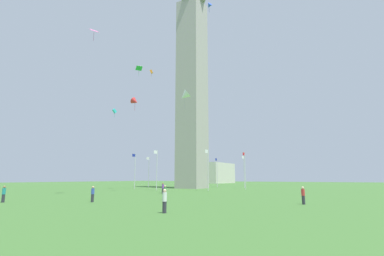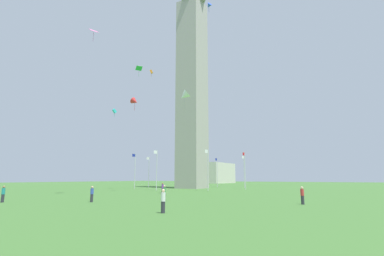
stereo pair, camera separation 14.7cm
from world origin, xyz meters
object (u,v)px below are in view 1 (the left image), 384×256
(flagpole_s, at_px, (217,171))
(kite_pink_diamond, at_px, (94,31))
(flagpole_e, at_px, (245,169))
(person_white_shirt, at_px, (165,201))
(kite_red_delta, at_px, (135,101))
(flagpole_se, at_px, (244,170))
(flagpole_nw, at_px, (135,169))
(obelisk_monument, at_px, (192,79))
(flagpole_sw, at_px, (181,171))
(kite_white_delta, at_px, (185,96))
(distant_building, at_px, (216,173))
(kite_orange_box, at_px, (151,72))
(person_blue_shirt, at_px, (93,194))
(kite_cyan_box, at_px, (115,111))
(flagpole_ne, at_px, (208,168))
(flagpole_w, at_px, (149,170))
(flagpole_n, at_px, (157,168))
(person_green_shirt, at_px, (165,193))
(person_purple_shirt, at_px, (163,188))
(person_teal_shirt, at_px, (4,194))
(person_red_shirt, at_px, (303,195))
(kite_blue_delta, at_px, (209,6))
(kite_green_diamond, at_px, (139,68))

(flagpole_s, xyz_separation_m, kite_pink_diamond, (45.55, 1.98, 20.43))
(flagpole_e, relative_size, kite_pink_diamond, 3.72)
(person_white_shirt, height_order, kite_red_delta, kite_red_delta)
(flagpole_se, bearing_deg, flagpole_nw, -45.00)
(obelisk_monument, bearing_deg, flagpole_sw, -134.82)
(kite_white_delta, bearing_deg, flagpole_sw, -145.44)
(distant_building, bearing_deg, kite_orange_box, 15.37)
(flagpole_s, height_order, distant_building, distant_building)
(person_blue_shirt, distance_m, kite_orange_box, 43.12)
(kite_cyan_box, bearing_deg, person_white_shirt, 52.39)
(flagpole_ne, height_order, kite_red_delta, kite_red_delta)
(flagpole_w, xyz_separation_m, person_blue_shirt, (38.63, 25.31, -3.59))
(person_white_shirt, bearing_deg, flagpole_n, 11.45)
(person_green_shirt, xyz_separation_m, kite_white_delta, (-9.92, -3.87, 14.50))
(flagpole_n, distance_m, distant_building, 81.47)
(flagpole_e, xyz_separation_m, kite_cyan_box, (16.67, -22.81, 12.27))
(flagpole_ne, bearing_deg, kite_cyan_box, -69.26)
(flagpole_nw, relative_size, kite_cyan_box, 4.19)
(obelisk_monument, relative_size, person_blue_shirt, 33.78)
(person_purple_shirt, bearing_deg, person_white_shirt, -176.83)
(person_teal_shirt, relative_size, distant_building, 0.08)
(kite_red_delta, bearing_deg, kite_white_delta, 80.83)
(flagpole_ne, xyz_separation_m, flagpole_sw, (-19.05, -19.05, 0.00))
(flagpole_e, height_order, kite_white_delta, kite_white_delta)
(flagpole_ne, relative_size, flagpole_e, 1.00)
(person_green_shirt, relative_size, kite_orange_box, 0.91)
(person_red_shirt, xyz_separation_m, person_green_shirt, (2.28, -14.47, -0.02))
(flagpole_w, xyz_separation_m, flagpole_nw, (9.53, 3.95, 0.00))
(kite_pink_diamond, relative_size, kite_blue_delta, 1.29)
(person_blue_shirt, relative_size, person_green_shirt, 1.00)
(person_green_shirt, bearing_deg, flagpole_ne, -30.05)
(person_green_shirt, xyz_separation_m, kite_green_diamond, (-18.81, -21.97, 25.90))
(flagpole_se, distance_m, kite_white_delta, 33.75)
(flagpole_e, distance_m, flagpole_s, 19.05)
(obelisk_monument, xyz_separation_m, kite_blue_delta, (19.15, 15.28, 4.45))
(flagpole_sw, distance_m, kite_cyan_box, 28.93)
(flagpole_n, bearing_deg, obelisk_monument, 180.00)
(flagpole_se, height_order, kite_cyan_box, kite_cyan_box)
(person_blue_shirt, bearing_deg, flagpole_ne, 17.87)
(distant_building, bearing_deg, person_red_shirt, 31.02)
(kite_orange_box, bearing_deg, flagpole_e, 116.15)
(person_teal_shirt, height_order, kite_pink_diamond, kite_pink_diamond)
(person_blue_shirt, bearing_deg, person_green_shirt, -21.20)
(kite_blue_delta, bearing_deg, flagpole_sw, -139.09)
(flagpole_w, height_order, kite_red_delta, kite_red_delta)
(kite_pink_diamond, bearing_deg, obelisk_monument, -176.47)
(obelisk_monument, bearing_deg, kite_green_diamond, -23.00)
(flagpole_nw, distance_m, distant_building, 75.13)
(flagpole_se, xyz_separation_m, flagpole_w, (9.53, -23.00, 0.00))
(flagpole_se, xyz_separation_m, kite_pink_diamond, (41.60, -7.54, 20.43))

